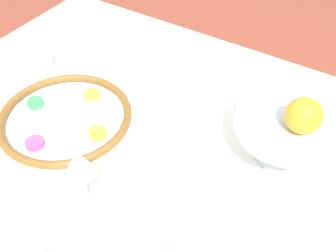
# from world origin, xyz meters

# --- Properties ---
(dining_table) EXTENTS (1.31, 1.03, 0.74)m
(dining_table) POSITION_xyz_m (0.00, 0.00, 0.37)
(dining_table) COLOR white
(dining_table) RESTS_ON ground_plane
(seder_plate) EXTENTS (0.32, 0.32, 0.03)m
(seder_plate) POSITION_xyz_m (-0.23, -0.01, 0.76)
(seder_plate) COLOR white
(seder_plate) RESTS_ON dining_table
(wine_glass) EXTENTS (0.07, 0.07, 0.14)m
(wine_glass) POSITION_xyz_m (-0.05, -0.15, 0.85)
(wine_glass) COLOR silver
(wine_glass) RESTS_ON dining_table
(fruit_stand) EXTENTS (0.21, 0.21, 0.11)m
(fruit_stand) POSITION_xyz_m (0.24, 0.16, 0.83)
(fruit_stand) COLOR silver
(fruit_stand) RESTS_ON dining_table
(orange_fruit) EXTENTS (0.07, 0.07, 0.07)m
(orange_fruit) POSITION_xyz_m (0.27, 0.15, 0.89)
(orange_fruit) COLOR orange
(orange_fruit) RESTS_ON fruit_stand
(bread_plate) EXTENTS (0.18, 0.18, 0.02)m
(bread_plate) POSITION_xyz_m (0.10, -0.19, 0.75)
(bread_plate) COLOR beige
(bread_plate) RESTS_ON dining_table
(cup_near) EXTENTS (0.07, 0.07, 0.08)m
(cup_near) POSITION_xyz_m (-0.43, 0.11, 0.78)
(cup_near) COLOR silver
(cup_near) RESTS_ON dining_table
(fork_left) EXTENTS (0.06, 0.18, 0.01)m
(fork_left) POSITION_xyz_m (-0.28, 0.27, 0.75)
(fork_left) COLOR silver
(fork_left) RESTS_ON dining_table
(fork_right) EXTENTS (0.06, 0.18, 0.01)m
(fork_right) POSITION_xyz_m (-0.25, 0.27, 0.75)
(fork_right) COLOR silver
(fork_right) RESTS_ON dining_table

